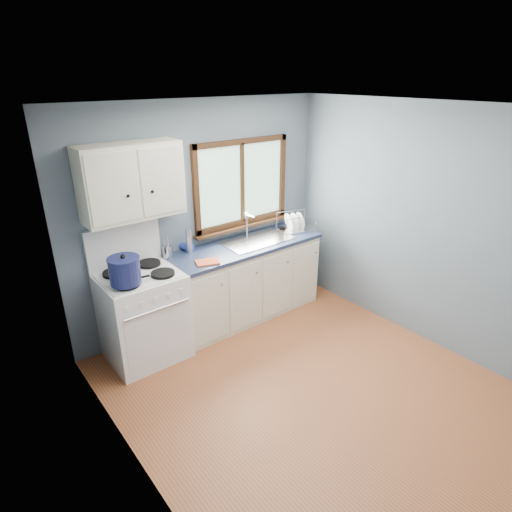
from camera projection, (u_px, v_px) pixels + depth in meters
floor at (312, 391)px, 4.00m from camera, size 3.20×3.60×0.02m
ceiling at (330, 107)px, 3.00m from camera, size 3.20×3.60×0.02m
wall_back at (202, 216)px, 4.80m from camera, size 3.20×0.02×2.50m
wall_left at (134, 339)px, 2.58m from camera, size 0.02×3.60×2.50m
wall_right at (428, 228)px, 4.42m from camera, size 0.02×3.60×2.50m
gas_range at (143, 313)px, 4.31m from camera, size 0.76×0.69×1.36m
base_cabinets at (245, 284)px, 5.11m from camera, size 1.85×0.60×0.88m
countertop at (245, 246)px, 4.91m from camera, size 1.89×0.64×0.04m
sink at (257, 245)px, 5.03m from camera, size 0.84×0.46×0.44m
window at (242, 189)px, 4.99m from camera, size 1.36×0.10×1.03m
upper_cabinets at (132, 182)px, 3.96m from camera, size 0.95×0.35×0.70m
skillet at (125, 281)px, 3.89m from camera, size 0.35×0.25×0.05m
stockpot at (125, 270)px, 3.86m from camera, size 0.36×0.36×0.28m
utensil_crock at (168, 251)px, 4.52m from camera, size 0.12×0.12×0.34m
thermos at (189, 241)px, 4.61m from camera, size 0.07×0.07×0.27m
soap_bottle at (192, 242)px, 4.63m from camera, size 0.11×0.11×0.24m
dish_towel at (207, 262)px, 4.41m from camera, size 0.28×0.24×0.02m
dish_rack at (295, 225)px, 5.33m from camera, size 0.49×0.42×0.22m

